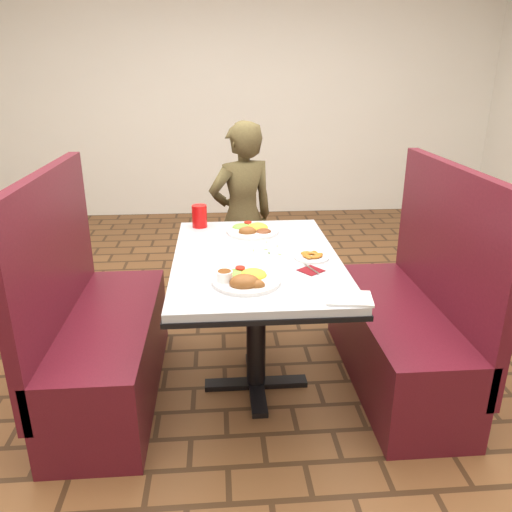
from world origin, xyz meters
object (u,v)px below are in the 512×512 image
at_px(diner_person, 242,218).
at_px(red_tumbler, 200,216).
at_px(near_dinner_plate, 245,276).
at_px(booth_bench_right, 406,326).
at_px(dining_table, 256,274).
at_px(far_dinner_plate, 252,228).
at_px(plantain_plate, 311,256).
at_px(booth_bench_left, 99,338).

height_order(diner_person, red_tumbler, diner_person).
distance_m(diner_person, near_dinner_plate, 1.35).
height_order(booth_bench_right, near_dinner_plate, booth_bench_right).
bearing_deg(red_tumbler, booth_bench_right, -25.05).
bearing_deg(dining_table, booth_bench_right, 0.00).
distance_m(dining_table, booth_bench_right, 0.86).
xyz_separation_m(booth_bench_right, diner_person, (-0.81, 1.01, 0.32)).
bearing_deg(far_dinner_plate, diner_person, 92.31).
bearing_deg(far_dinner_plate, plantain_plate, -59.64).
bearing_deg(plantain_plate, dining_table, 168.40).
relative_size(booth_bench_right, near_dinner_plate, 4.09).
bearing_deg(near_dinner_plate, dining_table, 77.37).
bearing_deg(red_tumbler, far_dinner_plate, -23.30).
bearing_deg(plantain_plate, booth_bench_left, 177.08).
relative_size(dining_table, plantain_plate, 7.25).
height_order(far_dinner_plate, red_tumbler, red_tumbler).
height_order(dining_table, red_tumbler, red_tumbler).
height_order(near_dinner_plate, plantain_plate, near_dinner_plate).
distance_m(near_dinner_plate, red_tumbler, 0.86).
distance_m(booth_bench_left, booth_bench_right, 1.60).
xyz_separation_m(diner_person, near_dinner_plate, (-0.06, -1.34, 0.13)).
bearing_deg(near_dinner_plate, booth_bench_left, 155.81).
relative_size(far_dinner_plate, plantain_plate, 1.73).
height_order(diner_person, plantain_plate, diner_person).
bearing_deg(booth_bench_left, red_tumbler, 44.73).
height_order(dining_table, booth_bench_right, booth_bench_right).
distance_m(booth_bench_right, red_tumbler, 1.29).
bearing_deg(dining_table, plantain_plate, -11.60).
bearing_deg(red_tumbler, near_dinner_plate, -75.62).
relative_size(diner_person, far_dinner_plate, 4.51).
bearing_deg(booth_bench_right, near_dinner_plate, -159.50).
height_order(booth_bench_left, plantain_plate, booth_bench_left).
distance_m(booth_bench_left, far_dinner_plate, 1.00).
bearing_deg(red_tumbler, dining_table, -60.52).
height_order(dining_table, plantain_plate, plantain_plate).
distance_m(diner_person, red_tumbler, 0.60).
bearing_deg(diner_person, red_tumbler, 39.12).
xyz_separation_m(diner_person, red_tumbler, (-0.27, -0.50, 0.16)).
xyz_separation_m(dining_table, diner_person, (-0.02, 1.01, -0.00)).
relative_size(diner_person, near_dinner_plate, 4.44).
xyz_separation_m(booth_bench_left, red_tumbler, (0.51, 0.51, 0.48)).
height_order(booth_bench_left, booth_bench_right, same).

